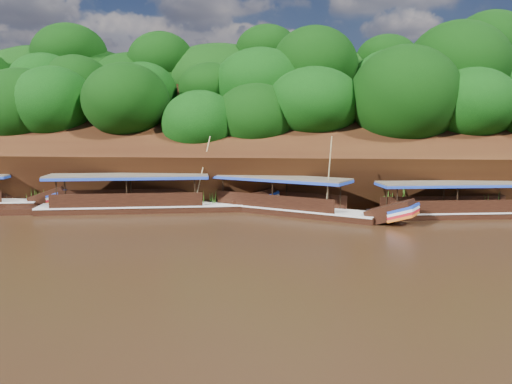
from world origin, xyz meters
The scene contains 6 objects.
ground centered at (0.00, 0.00, 0.00)m, with size 160.00×160.00×0.00m, color black.
riverbank centered at (-0.01, 22.73, 1.89)m, with size 120.00×30.06×19.40m.
boat_0 centered at (10.77, 7.77, 0.52)m, with size 14.26×4.52×6.61m.
boat_1 centered at (-0.40, 7.34, 0.57)m, with size 13.98×7.89×5.74m.
boat_2 centered at (-10.50, 7.75, 0.59)m, with size 16.55×5.67×5.68m.
reeds centered at (-3.41, 9.52, 0.88)m, with size 48.17×2.59×2.26m.
Camera 1 is at (0.30, -25.61, 5.80)m, focal length 35.00 mm.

